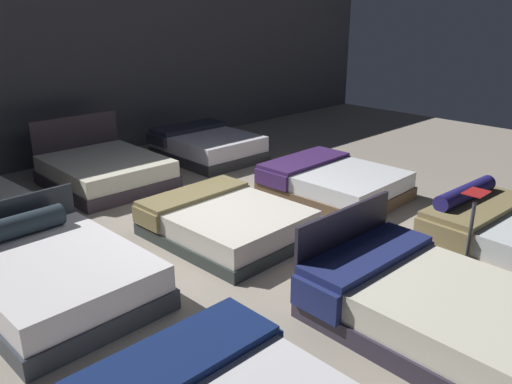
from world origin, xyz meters
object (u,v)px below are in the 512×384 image
at_px(bed_4, 226,222).
at_px(bed_8, 207,146).
at_px(bed_1, 429,304).
at_px(bed_5, 333,182).
at_px(bed_3, 54,276).
at_px(bed_7, 105,171).
at_px(price_sign, 468,248).

distance_m(bed_4, bed_8, 3.70).
xyz_separation_m(bed_1, bed_5, (2.23, 2.81, -0.03)).
bearing_deg(bed_3, bed_7, 52.01).
relative_size(bed_1, bed_5, 1.09).
bearing_deg(bed_3, bed_8, 32.53).
height_order(bed_1, bed_3, bed_1).
height_order(bed_5, bed_7, bed_7).
xyz_separation_m(bed_1, bed_7, (-0.09, 5.75, -0.01)).
bearing_deg(bed_1, bed_7, 92.11).
bearing_deg(bed_7, bed_5, -50.83).
distance_m(bed_5, price_sign, 2.90).
xyz_separation_m(bed_7, price_sign, (1.17, -5.60, 0.16)).
xyz_separation_m(bed_3, price_sign, (3.30, -2.75, 0.15)).
relative_size(bed_4, bed_7, 0.96).
distance_m(bed_4, bed_5, 2.23).
xyz_separation_m(bed_5, price_sign, (-1.15, -2.66, 0.18)).
distance_m(bed_3, bed_8, 5.25).
height_order(bed_3, bed_5, bed_3).
bearing_deg(bed_5, bed_4, 178.87).
xyz_separation_m(bed_8, price_sign, (-1.07, -5.67, 0.15)).
distance_m(bed_1, bed_7, 5.75).
height_order(bed_5, bed_8, bed_8).
bearing_deg(bed_5, bed_3, 177.70).
relative_size(bed_1, bed_3, 1.06).
xyz_separation_m(bed_5, bed_7, (-2.32, 2.94, 0.02)).
height_order(bed_4, bed_5, bed_5).
bearing_deg(bed_5, bed_7, 127.14).
height_order(bed_3, bed_7, bed_7).
distance_m(bed_1, bed_5, 3.58).
relative_size(bed_5, price_sign, 1.93).
height_order(bed_1, bed_7, bed_7).
bearing_deg(bed_3, price_sign, -41.04).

